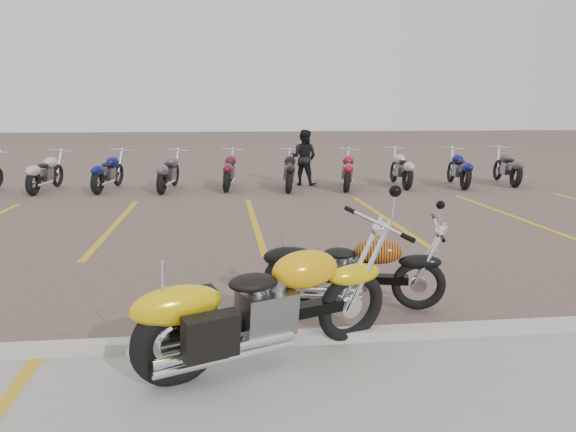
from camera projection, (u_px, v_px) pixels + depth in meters
name	position (u px, v px, depth m)	size (l,w,h in m)	color
ground	(273.00, 282.00, 7.29)	(100.00, 100.00, 0.00)	brown
curb	(292.00, 339.00, 5.33)	(60.00, 0.18, 0.12)	#ADAAA3
parking_stripes	(254.00, 221.00, 11.20)	(38.00, 5.50, 0.01)	gold
yellow_cruiser	(262.00, 309.00, 4.86)	(2.31, 1.07, 1.00)	black
flame_cruiser	(349.00, 273.00, 6.25)	(1.99, 0.59, 0.83)	black
person_b	(304.00, 158.00, 16.45)	(0.79, 0.61, 1.62)	black
bg_bike_row	(228.00, 170.00, 15.54)	(17.43, 2.07, 1.10)	black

